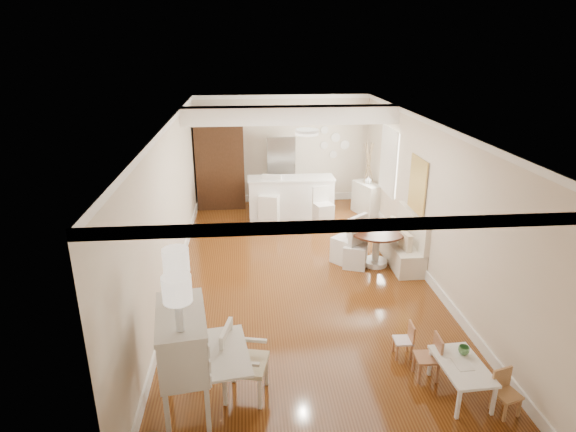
{
  "coord_description": "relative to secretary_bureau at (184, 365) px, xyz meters",
  "views": [
    {
      "loc": [
        -0.94,
        -7.84,
        4.07
      ],
      "look_at": [
        -0.22,
        0.3,
        1.09
      ],
      "focal_mm": 30.0,
      "sensor_mm": 36.0,
      "label": 1
    }
  ],
  "objects": [
    {
      "name": "room",
      "position": [
        1.74,
        3.6,
        1.32
      ],
      "size": [
        9.0,
        9.04,
        2.82
      ],
      "color": "brown",
      "rests_on": "ground"
    },
    {
      "name": "secretary_bureau",
      "position": [
        0.0,
        0.0,
        0.0
      ],
      "size": [
        1.18,
        1.2,
        1.33
      ],
      "primitive_type": "cube",
      "rotation": [
        0.0,
        0.0,
        0.14
      ],
      "color": "beige",
      "rests_on": "ground"
    },
    {
      "name": "gustavian_armchair",
      "position": [
        0.68,
        0.25,
        -0.2
      ],
      "size": [
        0.64,
        0.64,
        0.94
      ],
      "primitive_type": "cube",
      "rotation": [
        0.0,
        0.0,
        1.35
      ],
      "color": "white",
      "rests_on": "ground"
    },
    {
      "name": "kids_table",
      "position": [
        3.27,
        0.03,
        -0.45
      ],
      "size": [
        0.55,
        0.88,
        0.43
      ],
      "primitive_type": "cube",
      "rotation": [
        0.0,
        0.0,
        0.05
      ],
      "color": "silver",
      "rests_on": "ground"
    },
    {
      "name": "kids_chair_a",
      "position": [
        2.97,
        0.37,
        -0.36
      ],
      "size": [
        0.31,
        0.31,
        0.61
      ],
      "primitive_type": "cube",
      "rotation": [
        0.0,
        0.0,
        -1.62
      ],
      "color": "#A76F4B",
      "rests_on": "ground"
    },
    {
      "name": "kids_chair_b",
      "position": [
        2.81,
        0.83,
        -0.41
      ],
      "size": [
        0.25,
        0.25,
        0.51
      ],
      "primitive_type": "cube",
      "rotation": [
        0.0,
        0.0,
        -1.61
      ],
      "color": "tan",
      "rests_on": "ground"
    },
    {
      "name": "kids_chair_c",
      "position": [
        3.66,
        -0.33,
        -0.39
      ],
      "size": [
        0.32,
        0.32,
        0.55
      ],
      "primitive_type": "cube",
      "rotation": [
        0.0,
        0.0,
        0.27
      ],
      "color": "tan",
      "rests_on": "ground"
    },
    {
      "name": "banquette",
      "position": [
        3.69,
        3.77,
        -0.18
      ],
      "size": [
        0.52,
        1.6,
        0.98
      ],
      "primitive_type": "cube",
      "color": "silver",
      "rests_on": "ground"
    },
    {
      "name": "dining_table",
      "position": [
        3.18,
        3.67,
        -0.31
      ],
      "size": [
        1.05,
        1.05,
        0.71
      ],
      "primitive_type": "cylinder",
      "rotation": [
        0.0,
        0.0,
        -0.02
      ],
      "color": "#4C2518",
      "rests_on": "ground"
    },
    {
      "name": "slip_chair_near",
      "position": [
        2.77,
        3.63,
        -0.23
      ],
      "size": [
        0.54,
        0.55,
        0.88
      ],
      "primitive_type": "cube",
      "rotation": [
        0.0,
        0.0,
        -0.35
      ],
      "color": "white",
      "rests_on": "ground"
    },
    {
      "name": "slip_chair_far",
      "position": [
        2.67,
        3.83,
        -0.16
      ],
      "size": [
        0.7,
        0.7,
        1.02
      ],
      "primitive_type": "cube",
      "rotation": [
        0.0,
        0.0,
        -2.42
      ],
      "color": "white",
      "rests_on": "ground"
    },
    {
      "name": "breakfast_counter",
      "position": [
        1.8,
        6.37,
        -0.15
      ],
      "size": [
        2.05,
        0.65,
        1.03
      ],
      "primitive_type": "cube",
      "color": "white",
      "rests_on": "ground"
    },
    {
      "name": "bar_stool_left",
      "position": [
        1.28,
        6.11,
        -0.1
      ],
      "size": [
        0.57,
        0.57,
        1.13
      ],
      "primitive_type": "cube",
      "rotation": [
        0.0,
        0.0,
        -0.3
      ],
      "color": "white",
      "rests_on": "ground"
    },
    {
      "name": "bar_stool_right",
      "position": [
        2.47,
        5.61,
        -0.18
      ],
      "size": [
        0.48,
        0.48,
        0.98
      ],
      "primitive_type": "cube",
      "rotation": [
        0.0,
        0.0,
        0.26
      ],
      "color": "silver",
      "rests_on": "ground"
    },
    {
      "name": "pantry_cabinet",
      "position": [
        0.1,
        7.45,
        0.48
      ],
      "size": [
        1.2,
        0.6,
        2.3
      ],
      "primitive_type": "cube",
      "color": "#381E11",
      "rests_on": "ground"
    },
    {
      "name": "fridge",
      "position": [
        2.0,
        7.42,
        0.23
      ],
      "size": [
        0.75,
        0.65,
        1.8
      ],
      "primitive_type": "imported",
      "color": "silver",
      "rests_on": "ground"
    },
    {
      "name": "sideboard",
      "position": [
        3.7,
        6.54,
        -0.27
      ],
      "size": [
        0.63,
        0.9,
        0.79
      ],
      "primitive_type": "cube",
      "rotation": [
        0.0,
        0.0,
        0.36
      ],
      "color": "beige",
      "rests_on": "ground"
    },
    {
      "name": "pencil_cup",
      "position": [
        3.36,
        0.23,
        -0.18
      ],
      "size": [
        0.14,
        0.14,
        0.11
      ],
      "primitive_type": "imported",
      "rotation": [
        0.0,
        0.0,
        0.01
      ],
      "color": "#569456",
      "rests_on": "kids_table"
    },
    {
      "name": "branch_vase",
      "position": [
        3.71,
        6.55,
        0.22
      ],
      "size": [
        0.21,
        0.21,
        0.18
      ],
      "primitive_type": "imported",
      "rotation": [
        0.0,
        0.0,
        0.23
      ],
      "color": "white",
      "rests_on": "sideboard"
    }
  ]
}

